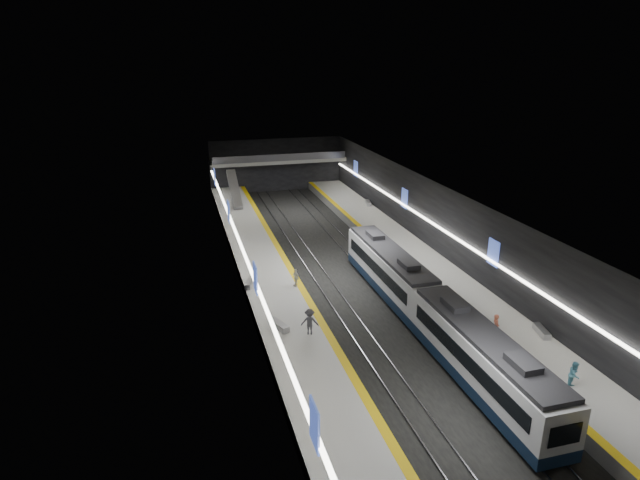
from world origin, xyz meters
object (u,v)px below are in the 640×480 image
object	(u,v)px
bench_right_far	(368,203)
passenger_left_a	(296,278)
passenger_right_b	(574,375)
bench_left_near	(279,325)
passenger_right_a	(496,327)
train	(428,306)
bench_left_far	(250,283)
bench_right_near	(542,331)
escalator	(234,189)
passenger_left_b	(310,322)

from	to	relation	value
bench_right_far	passenger_left_a	bearing A→B (deg)	-112.30
passenger_right_b	bench_left_near	bearing A→B (deg)	109.30
passenger_left_a	passenger_right_a	bearing A→B (deg)	24.60
bench_left_near	passenger_left_a	size ratio (longest dim) A/B	1.29
train	passenger_left_a	world-z (taller)	train
bench_left_far	passenger_left_a	size ratio (longest dim) A/B	1.25
passenger_right_b	passenger_right_a	bearing A→B (deg)	68.77
bench_right_near	passenger_left_a	distance (m)	19.92
bench_left_far	bench_right_near	bearing A→B (deg)	-14.62
bench_right_near	passenger_right_a	world-z (taller)	passenger_right_a
train	bench_right_far	size ratio (longest dim) A/B	15.58
train	passenger_right_b	xyz separation A→B (m)	(4.65, -10.15, -0.32)
passenger_right_b	bench_right_near	bearing A→B (deg)	35.32
passenger_right_a	passenger_right_b	bearing A→B (deg)	-157.13
passenger_right_a	bench_right_near	bearing A→B (deg)	-82.26
train	bench_left_near	world-z (taller)	train
bench_left_near	bench_right_near	bearing A→B (deg)	-40.81
escalator	passenger_right_a	bearing A→B (deg)	-72.17
bench_left_far	bench_right_near	distance (m)	23.62
bench_right_far	bench_left_far	bearing A→B (deg)	-119.86
bench_left_near	passenger_right_b	bearing A→B (deg)	-60.05
bench_right_near	passenger_right_b	size ratio (longest dim) A/B	1.09
bench_left_near	bench_right_far	size ratio (longest dim) A/B	1.06
passenger_right_a	passenger_left_b	bearing A→B (deg)	81.56
bench_left_far	bench_right_far	size ratio (longest dim) A/B	1.03
bench_left_far	train	bearing A→B (deg)	-17.84
bench_right_near	passenger_left_b	bearing A→B (deg)	176.64
passenger_right_b	train	bearing A→B (deg)	81.09
escalator	bench_right_far	xyz separation A→B (m)	(17.00, -5.55, -1.66)
bench_right_far	passenger_right_a	xyz separation A→B (m)	(-3.71, -35.75, 0.75)
escalator	passenger_right_b	distance (m)	49.77
passenger_right_a	passenger_left_a	distance (m)	17.12
train	passenger_left_a	xyz separation A→B (m)	(-8.19, 8.81, -0.40)
bench_right_near	train	bearing A→B (deg)	161.87
bench_left_far	passenger_right_a	xyz separation A→B (m)	(15.29, -13.84, 0.75)
escalator	bench_left_near	xyz separation A→B (m)	(-1.08, -35.62, -1.65)
bench_left_near	bench_left_far	world-z (taller)	bench_left_near
escalator	bench_left_far	xyz separation A→B (m)	(-2.00, -27.46, -1.66)
bench_right_far	passenger_right_b	bearing A→B (deg)	-82.13
escalator	bench_right_near	size ratio (longest dim) A/B	4.19
bench_right_far	passenger_right_a	bearing A→B (deg)	-84.86
escalator	passenger_left_a	xyz separation A→B (m)	(1.81, -28.60, -1.11)
train	passenger_right_b	distance (m)	11.17
passenger_right_b	passenger_left_a	bearing A→B (deg)	90.58
bench_right_far	passenger_left_b	bearing A→B (deg)	-105.99
escalator	bench_left_far	size ratio (longest dim) A/B	4.04
bench_right_near	passenger_left_a	world-z (taller)	passenger_left_a
escalator	passenger_right_b	size ratio (longest dim) A/B	4.58
bench_right_near	bench_right_far	world-z (taller)	bench_right_far
bench_right_far	escalator	bearing A→B (deg)	173.00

